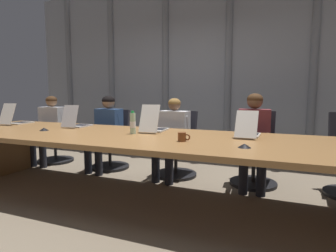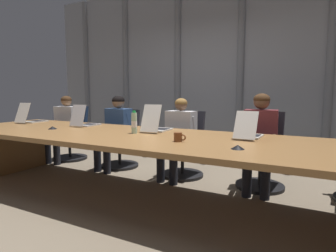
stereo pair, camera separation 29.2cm
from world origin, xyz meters
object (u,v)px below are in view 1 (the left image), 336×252
object	(u,v)px
laptop_left_mid	(77,123)
person_left_end	(49,126)
office_chair_left_end	(58,141)
person_left_mid	(105,128)
person_center	(172,133)
coffee_mug_far	(182,137)
office_chair_center	(177,151)
office_chair_right_mid	(255,157)
water_bottle_primary	(133,123)
laptop_center	(155,126)
conference_mic_middle	(44,129)
office_chair_left_mid	(112,146)
laptop_left_end	(17,120)
person_right_mid	(254,135)
laptop_right_mid	(248,132)
conference_mic_left_side	(244,146)

from	to	relation	value
laptop_left_mid	person_left_end	world-z (taller)	person_left_end
office_chair_left_end	person_left_mid	world-z (taller)	person_left_mid
person_center	coffee_mug_far	distance (m)	1.28
office_chair_center	office_chair_right_mid	size ratio (longest dim) A/B	0.97
person_left_end	person_left_mid	size ratio (longest dim) A/B	0.99
person_left_mid	office_chair_left_end	bearing A→B (deg)	-93.19
water_bottle_primary	coffee_mug_far	bearing A→B (deg)	-20.64
laptop_center	office_chair_left_end	world-z (taller)	laptop_center
person_center	conference_mic_middle	xyz separation A→B (m)	(-1.25, -1.05, 0.12)
office_chair_center	person_left_mid	xyz separation A→B (m)	(-1.12, -0.16, 0.31)
office_chair_left_end	person_left_mid	distance (m)	1.16
office_chair_left_mid	water_bottle_primary	distance (m)	1.52
laptop_left_end	laptop_center	distance (m)	2.20
person_left_end	water_bottle_primary	size ratio (longest dim) A/B	4.45
laptop_left_mid	laptop_center	distance (m)	1.14
water_bottle_primary	person_right_mid	bearing A→B (deg)	36.53
laptop_left_end	person_center	distance (m)	2.28
office_chair_right_mid	coffee_mug_far	bearing A→B (deg)	-17.70
water_bottle_primary	conference_mic_middle	size ratio (longest dim) A/B	2.33
laptop_left_end	office_chair_left_end	bearing A→B (deg)	-1.83
laptop_right_mid	person_right_mid	xyz separation A→B (m)	(0.00, 0.63, -0.12)
office_chair_left_end	conference_mic_middle	xyz separation A→B (m)	(0.96, -1.21, 0.40)
conference_mic_left_side	office_chair_right_mid	bearing A→B (deg)	91.00
person_left_mid	person_right_mid	bearing A→B (deg)	94.91
water_bottle_primary	conference_mic_middle	xyz separation A→B (m)	(-1.13, -0.16, -0.10)
person_left_mid	office_chair_left_mid	bearing A→B (deg)	-175.52
office_chair_right_mid	laptop_left_mid	bearing A→B (deg)	-65.37
person_left_mid	person_right_mid	xyz separation A→B (m)	(2.19, 0.00, 0.02)
office_chair_left_mid	conference_mic_left_side	distance (m)	2.66
laptop_left_end	person_left_mid	bearing A→B (deg)	-62.67
laptop_left_end	conference_mic_left_side	world-z (taller)	laptop_left_end
laptop_center	office_chair_left_mid	distance (m)	1.44
office_chair_center	person_left_end	bearing A→B (deg)	-78.10
laptop_center	conference_mic_middle	distance (m)	1.34
laptop_left_end	water_bottle_primary	distance (m)	2.07
office_chair_left_mid	office_chair_right_mid	bearing A→B (deg)	94.02
laptop_center	person_left_mid	xyz separation A→B (m)	(-1.12, 0.63, -0.14)
coffee_mug_far	laptop_left_mid	bearing A→B (deg)	162.52
laptop_left_end	coffee_mug_far	distance (m)	2.77
office_chair_right_mid	water_bottle_primary	xyz separation A→B (m)	(-1.22, -1.05, 0.50)
person_left_mid	conference_mic_left_side	size ratio (longest dim) A/B	10.43
office_chair_left_mid	person_left_mid	world-z (taller)	person_left_mid
person_left_end	laptop_right_mid	bearing A→B (deg)	74.50
laptop_right_mid	laptop_left_mid	bearing A→B (deg)	91.72
laptop_left_mid	office_chair_center	distance (m)	1.46
laptop_left_end	office_chair_left_mid	distance (m)	1.43
coffee_mug_far	conference_mic_left_side	xyz separation A→B (m)	(0.58, -0.09, -0.03)
laptop_left_mid	person_left_mid	bearing A→B (deg)	-3.70
laptop_center	person_center	size ratio (longest dim) A/B	0.43
office_chair_right_mid	person_right_mid	bearing A→B (deg)	1.74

